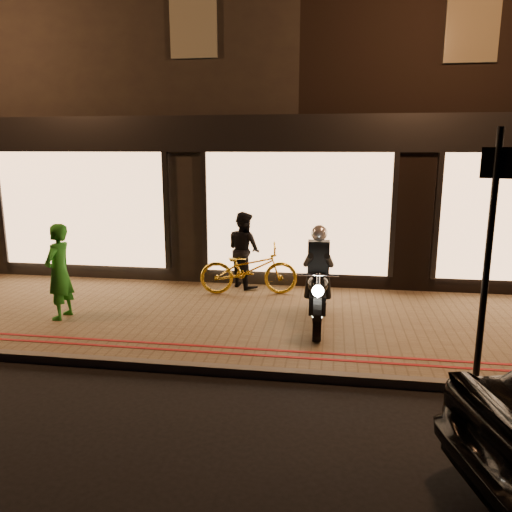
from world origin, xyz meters
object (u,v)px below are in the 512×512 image
(bicycle_gold, at_px, (249,269))
(person_green, at_px, (59,272))
(motorcycle, at_px, (318,287))
(sign_post, at_px, (489,243))

(bicycle_gold, xyz_separation_m, person_green, (-2.83, -1.84, 0.30))
(motorcycle, height_order, person_green, motorcycle)
(sign_post, distance_m, bicycle_gold, 4.71)
(sign_post, xyz_separation_m, bicycle_gold, (-3.37, 3.07, -1.19))
(bicycle_gold, relative_size, person_green, 1.18)
(person_green, bearing_deg, bicycle_gold, 126.82)
(motorcycle, xyz_separation_m, person_green, (-4.19, -0.32, 0.17))
(bicycle_gold, distance_m, person_green, 3.39)
(sign_post, height_order, bicycle_gold, sign_post)
(motorcycle, relative_size, sign_post, 0.65)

